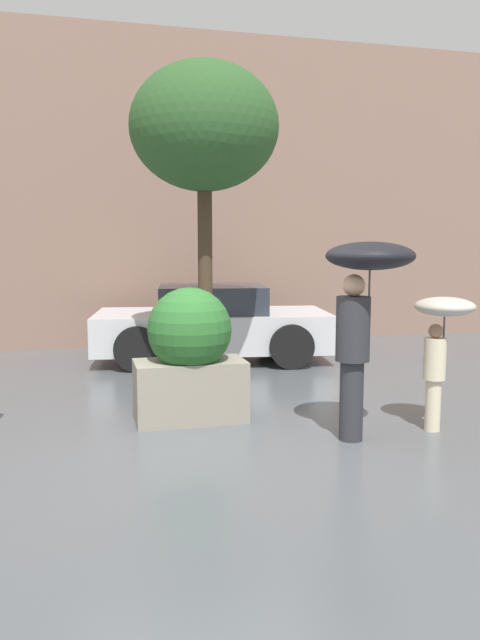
% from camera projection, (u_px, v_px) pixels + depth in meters
% --- Properties ---
extents(ground_plane, '(40.00, 40.00, 0.00)m').
position_uv_depth(ground_plane, '(200.00, 449.00, 6.05)').
color(ground_plane, '#51565B').
extents(building_facade, '(18.00, 0.30, 6.00)m').
position_uv_depth(building_facade, '(135.00, 190.00, 11.93)').
color(building_facade, '#8C6B5B').
rests_on(building_facade, ground).
extents(planter_box, '(1.23, 0.94, 1.51)m').
position_uv_depth(planter_box, '(190.00, 353.00, 6.96)').
color(planter_box, gray).
rests_on(planter_box, ground).
extents(person_adult, '(0.88, 0.88, 2.01)m').
position_uv_depth(person_adult, '(363.00, 292.00, 6.17)').
color(person_adult, '#2D2D33').
rests_on(person_adult, ground).
extents(person_child, '(0.62, 0.62, 1.43)m').
position_uv_depth(person_child, '(441.00, 330.00, 6.55)').
color(person_child, beige).
rests_on(person_child, ground).
extents(parked_car_near, '(4.17, 2.53, 1.28)m').
position_uv_depth(parked_car_near, '(212.00, 324.00, 10.66)').
color(parked_car_near, silver).
rests_on(parked_car_near, ground).
extents(street_tree, '(1.97, 1.97, 4.35)m').
position_uv_depth(street_tree, '(204.00, 130.00, 8.20)').
color(street_tree, '#423323').
rests_on(street_tree, ground).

